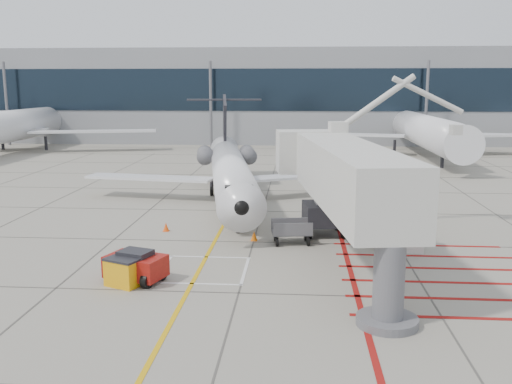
# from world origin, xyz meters

# --- Properties ---
(ground_plane) EXTENTS (260.00, 260.00, 0.00)m
(ground_plane) POSITION_xyz_m (0.00, 0.00, 0.00)
(ground_plane) COLOR gray
(ground_plane) RESTS_ON ground
(regional_jet) EXTENTS (27.50, 32.45, 7.62)m
(regional_jet) POSITION_xyz_m (-2.20, 12.71, 3.81)
(regional_jet) COLOR white
(regional_jet) RESTS_ON ground_plane
(jet_bridge) EXTENTS (11.97, 20.81, 7.88)m
(jet_bridge) POSITION_xyz_m (4.87, -0.16, 3.94)
(jet_bridge) COLOR silver
(jet_bridge) RESTS_ON ground_plane
(pushback_tug) EXTENTS (2.94, 2.34, 1.50)m
(pushback_tug) POSITION_xyz_m (-4.78, -2.79, 0.75)
(pushback_tug) COLOR #9B150F
(pushback_tug) RESTS_ON ground_plane
(spill_bin) EXTENTS (1.74, 1.49, 1.27)m
(spill_bin) POSITION_xyz_m (-5.14, -3.45, 0.63)
(spill_bin) COLOR #EBA10D
(spill_bin) RESTS_ON ground_plane
(baggage_cart) EXTENTS (2.34, 1.66, 1.38)m
(baggage_cart) POSITION_xyz_m (2.14, 3.90, 0.69)
(baggage_cart) COLOR #525156
(baggage_cart) RESTS_ON ground_plane
(ground_power_unit) EXTENTS (2.68, 1.86, 1.95)m
(ground_power_unit) POSITION_xyz_m (7.98, 3.21, 0.97)
(ground_power_unit) COLOR silver
(ground_power_unit) RESTS_ON ground_plane
(cone_nose) EXTENTS (0.38, 0.38, 0.52)m
(cone_nose) POSITION_xyz_m (-5.47, 6.06, 0.26)
(cone_nose) COLOR #F14B0C
(cone_nose) RESTS_ON ground_plane
(cone_side) EXTENTS (0.39, 0.39, 0.54)m
(cone_side) POSITION_xyz_m (0.01, 4.35, 0.27)
(cone_side) COLOR #DC600B
(cone_side) RESTS_ON ground_plane
(terminal_building) EXTENTS (180.00, 28.00, 14.00)m
(terminal_building) POSITION_xyz_m (10.00, 70.00, 7.00)
(terminal_building) COLOR gray
(terminal_building) RESTS_ON ground_plane
(terminal_glass_band) EXTENTS (180.00, 0.10, 6.00)m
(terminal_glass_band) POSITION_xyz_m (10.00, 55.95, 8.00)
(terminal_glass_band) COLOR black
(terminal_glass_band) RESTS_ON ground_plane
(bg_aircraft_b) EXTENTS (36.59, 40.66, 12.20)m
(bg_aircraft_b) POSITION_xyz_m (-34.81, 46.00, 6.10)
(bg_aircraft_b) COLOR silver
(bg_aircraft_b) RESTS_ON ground_plane
(bg_aircraft_c) EXTENTS (34.14, 37.93, 11.38)m
(bg_aircraft_c) POSITION_xyz_m (17.76, 46.00, 5.69)
(bg_aircraft_c) COLOR silver
(bg_aircraft_c) RESTS_ON ground_plane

